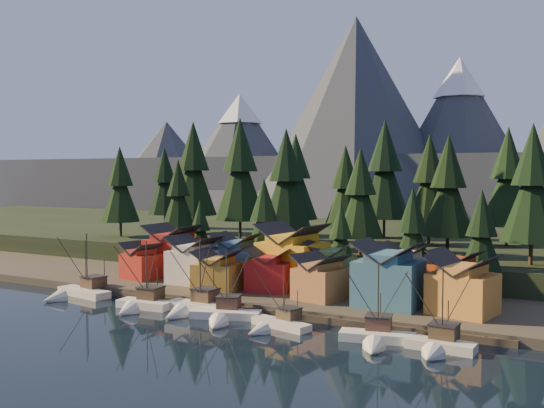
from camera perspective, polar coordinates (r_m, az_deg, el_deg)
The scene contains 44 objects.
ground at distance 87.13m, azimuth -6.90°, elevation -12.22°, with size 500.00×500.00×0.00m, color black.
shore_strip at distance 120.98m, azimuth 4.24°, elevation -7.54°, with size 400.00×50.00×1.50m, color #3E372D.
hillside at distance 166.99m, azimuth 11.34°, elevation -3.89°, with size 420.00×100.00×6.00m, color black.
dock at distance 100.50m, azimuth -1.36°, elevation -9.85°, with size 80.00×4.00×1.00m, color #463B32.
mountain_ridge at distance 287.01m, azimuth 17.90°, elevation 3.48°, with size 560.00×190.00×90.00m.
boat_0 at distance 117.23m, azimuth -17.84°, elevation -7.22°, with size 12.41×13.19×12.88m.
boat_1 at distance 104.25m, azimuth -12.26°, elevation -8.30°, with size 9.96×10.72×12.67m.
boat_2 at distance 100.59m, azimuth -7.46°, elevation -8.75°, with size 11.67×12.64×12.92m.
boat_3 at distance 95.03m, azimuth -4.57°, elevation -9.56°, with size 11.68×12.11×12.02m.
boat_4 at distance 89.61m, azimuth 0.37°, elevation -10.56°, with size 10.23×10.74×10.22m.
boat_5 at distance 83.43m, azimuth 9.82°, elevation -11.33°, with size 10.85×11.40×11.91m.
boat_6 at distance 81.31m, azimuth 15.44°, elevation -11.65°, with size 9.02×9.77×11.89m.
house_front_0 at distance 125.00m, azimuth -12.08°, elevation -5.14°, with size 8.39×8.07×7.25m.
house_front_1 at distance 118.04m, azimuth -7.31°, elevation -5.11°, with size 8.90×8.56×9.05m.
house_front_2 at distance 110.00m, azimuth -5.16°, elevation -6.16°, with size 8.57×8.62×7.34m.
house_front_3 at distance 109.36m, azimuth -0.24°, elevation -6.11°, with size 8.98×8.71×7.69m.
house_front_4 at distance 102.82m, azimuth 4.61°, elevation -6.74°, with size 8.99×9.43×7.56m.
house_front_5 at distance 98.45m, azimuth 10.91°, elevation -6.34°, with size 10.05×9.17×10.38m.
house_front_6 at distance 96.07m, azimuth 17.53°, elevation -7.11°, with size 10.44×10.05×8.95m.
house_back_0 at distance 127.81m, azimuth -9.33°, elevation -4.17°, with size 9.73×9.35×10.46m.
house_back_1 at distance 119.86m, azimuth -3.35°, elevation -4.90°, with size 9.45×9.54×9.30m.
house_back_2 at distance 113.68m, azimuth 1.93°, elevation -4.68°, with size 12.13×11.33×11.73m.
house_back_3 at distance 111.31m, azimuth 5.49°, elevation -5.65°, with size 10.09×9.36×8.81m.
house_back_4 at distance 108.57m, azimuth 12.29°, elevation -5.90°, with size 8.19×7.86×8.91m.
house_back_5 at distance 105.15m, azimuth 16.89°, elevation -6.38°, with size 8.84×8.91×8.45m.
tree_hill_0 at distance 163.74m, azimuth -14.10°, elevation 1.54°, with size 10.19×10.19×23.74m.
tree_hill_1 at distance 168.50m, azimuth -7.41°, elevation 2.99°, with size 13.29×13.29×30.96m.
tree_hill_2 at distance 146.60m, azimuth -8.81°, elevation 0.64°, with size 8.58×8.58×20.00m.
tree_hill_3 at distance 150.73m, azimuth -3.02°, elevation 2.92°, with size 13.08×13.08×30.48m.
tree_hill_4 at distance 160.01m, azimuth 2.24°, elevation 2.28°, with size 11.67×11.67×27.18m.
tree_hill_5 at distance 133.19m, azimuth 1.34°, elevation 1.99°, with size 11.41×11.41×26.57m.
tree_hill_6 at distance 143.60m, azimuth 6.92°, elevation 1.33°, with size 10.00×10.00×23.29m.
tree_hill_7 at distance 124.18m, azimuth 8.32°, elevation 0.73°, with size 9.43×9.43×21.98m.
tree_hill_8 at distance 144.74m, azimuth 14.59°, elevation 1.82°, with size 11.09×11.09×25.83m.
tree_hill_9 at distance 126.39m, azimuth 16.25°, elevation 1.32°, with size 10.54×10.54×24.54m.
tree_hill_10 at distance 149.66m, azimuth 21.30°, elevation 2.07°, with size 11.76×11.76×27.39m.
tree_hill_11 at distance 118.99m, azimuth 23.29°, elevation 1.44°, with size 11.09×11.09×25.83m.
tree_hill_15 at distance 158.19m, azimuth 10.55°, elevation 2.88°, with size 13.09×13.09×30.49m.
tree_hill_16 at distance 187.39m, azimuth -10.06°, elevation 1.91°, with size 10.57×10.57×24.62m.
tree_shore_0 at distance 133.55m, azimuth -6.77°, elevation -2.58°, with size 6.62×6.62×15.42m.
tree_shore_1 at distance 124.78m, azimuth -0.77°, elevation -1.74°, with size 8.68×8.68×20.23m.
tree_shore_2 at distance 117.70m, azimuth 6.48°, elevation -3.34°, with size 6.61×6.61×15.39m.
tree_shore_3 at distance 113.04m, azimuth 13.09°, elevation -2.73°, with size 8.03×8.03×18.70m.
tree_shore_4 at distance 110.49m, azimuth 19.10°, elevation -3.00°, with size 7.95×7.95×18.51m.
Camera 1 is at (48.85, -68.46, 22.80)m, focal length 40.00 mm.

